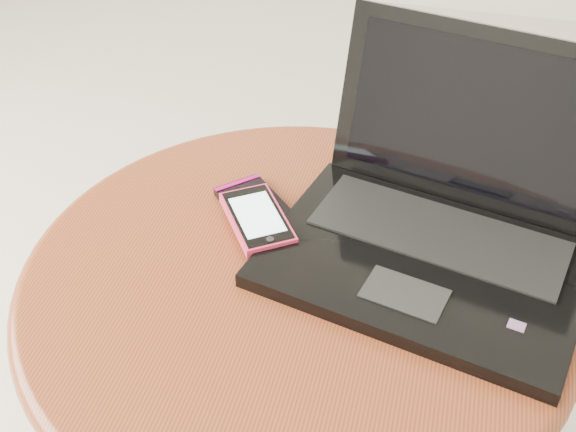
# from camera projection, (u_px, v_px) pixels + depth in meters

# --- Properties ---
(table) EXTENTS (0.62, 0.62, 0.50)m
(table) POSITION_uv_depth(u_px,v_px,m) (296.00, 335.00, 0.88)
(table) COLOR #5C2D1A
(table) RESTS_ON ground
(laptop) EXTENTS (0.39, 0.36, 0.22)m
(laptop) POSITION_uv_depth(u_px,v_px,m) (440.00, 221.00, 0.82)
(laptop) COLOR black
(laptop) RESTS_ON table
(phone_black) EXTENTS (0.13, 0.13, 0.01)m
(phone_black) POSITION_uv_depth(u_px,v_px,m) (258.00, 209.00, 0.89)
(phone_black) COLOR black
(phone_black) RESTS_ON table
(phone_pink) EXTENTS (0.11, 0.13, 0.01)m
(phone_pink) POSITION_uv_depth(u_px,v_px,m) (257.00, 219.00, 0.86)
(phone_pink) COLOR #DB2E4F
(phone_pink) RESTS_ON phone_black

